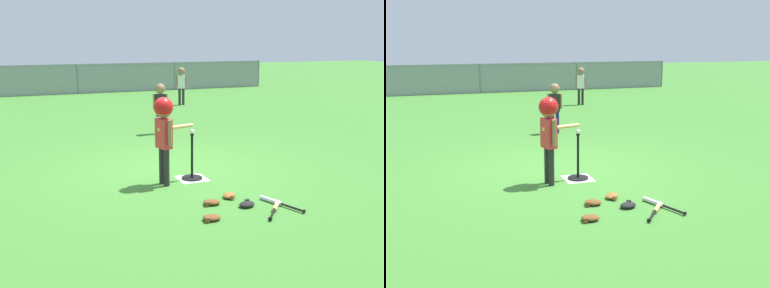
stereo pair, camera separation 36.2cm
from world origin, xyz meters
The scene contains 14 objects.
ground_plane centered at (0.00, 0.00, 0.00)m, with size 60.00×60.00×0.00m, color #3D7A2D.
home_plate centered at (0.10, -0.52, 0.00)m, with size 0.44×0.44×0.01m, color white.
batting_tee centered at (0.10, -0.52, 0.11)m, with size 0.32×0.32×0.71m.
baseball_on_tee centered at (0.10, -0.52, 0.74)m, with size 0.07×0.07×0.07m, color white.
batter_child centered at (-0.38, -0.65, 0.93)m, with size 0.64×0.36×1.30m.
fielder_deep_right centered at (2.72, 7.14, 0.78)m, with size 0.34×0.24×1.21m.
fielder_deep_left centered at (0.70, 2.98, 0.73)m, with size 0.33×0.22×1.13m.
spare_bat_silver centered at (0.71, -1.95, 0.03)m, with size 0.29×0.68×0.06m.
spare_bat_wood centered at (0.59, -2.14, 0.03)m, with size 0.44×0.51×0.06m.
glove_by_plate centered at (-0.29, -2.16, 0.04)m, with size 0.25×0.20×0.07m.
glove_near_bats centered at (0.25, -1.51, 0.04)m, with size 0.27×0.27×0.07m.
glove_tossed_aside centered at (-0.08, -1.67, 0.04)m, with size 0.26×0.22×0.07m.
glove_outfield_drop centered at (0.32, -1.90, 0.04)m, with size 0.25×0.21×0.07m.
outfield_fence centered at (0.00, 11.48, 0.62)m, with size 16.06×0.06×1.15m.
Camera 1 is at (-2.37, -6.84, 2.11)m, focal length 43.01 mm.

